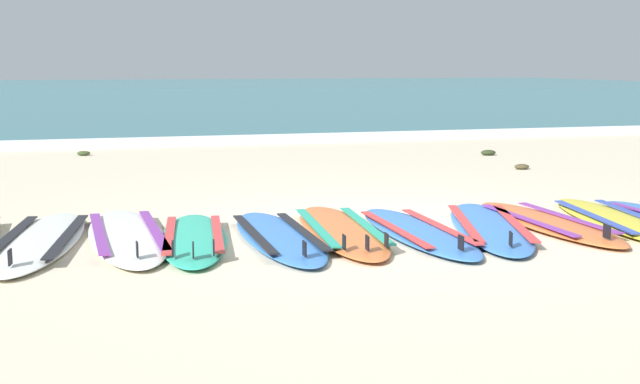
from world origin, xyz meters
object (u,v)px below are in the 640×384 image
object	(u,v)px
surfboard_7	(489,226)
surfboard_4	(278,236)
surfboard_1	(39,240)
surfboard_9	(615,219)
surfboard_6	(417,231)
surfboard_2	(127,235)
surfboard_5	(341,230)
surfboard_3	(194,238)
surfboard_8	(547,222)

from	to	relation	value
surfboard_7	surfboard_4	bearing A→B (deg)	176.95
surfboard_1	surfboard_9	distance (m)	5.08
surfboard_6	surfboard_9	size ratio (longest dim) A/B	0.94
surfboard_2	surfboard_6	world-z (taller)	same
surfboard_5	surfboard_6	world-z (taller)	same
surfboard_5	surfboard_7	distance (m)	1.32
surfboard_3	surfboard_9	size ratio (longest dim) A/B	0.91
surfboard_1	surfboard_2	xyz separation A→B (m)	(0.70, 0.01, 0.00)
surfboard_6	surfboard_8	world-z (taller)	same
surfboard_3	surfboard_7	size ratio (longest dim) A/B	0.89
surfboard_4	surfboard_7	bearing A→B (deg)	-3.05
surfboard_4	surfboard_5	xyz separation A→B (m)	(0.58, 0.10, 0.00)
surfboard_1	surfboard_7	distance (m)	3.82
surfboard_3	surfboard_7	world-z (taller)	same
surfboard_6	surfboard_7	bearing A→B (deg)	2.13
surfboard_7	surfboard_8	xyz separation A→B (m)	(0.59, 0.03, 0.00)
surfboard_7	surfboard_3	bearing A→B (deg)	175.13
surfboard_5	surfboard_6	distance (m)	0.65
surfboard_8	surfboard_5	bearing A→B (deg)	174.75
surfboard_2	surfboard_8	bearing A→B (deg)	-7.10
surfboard_7	surfboard_1	bearing A→B (deg)	172.89
surfboard_3	surfboard_4	world-z (taller)	same
surfboard_1	surfboard_6	xyz separation A→B (m)	(3.09, -0.50, 0.00)
surfboard_6	surfboard_2	bearing A→B (deg)	167.93
surfboard_4	surfboard_7	size ratio (longest dim) A/B	0.92
surfboard_5	surfboard_2	bearing A→B (deg)	170.96
surfboard_4	surfboard_9	bearing A→B (deg)	-2.17
surfboard_6	surfboard_8	size ratio (longest dim) A/B	1.01
surfboard_3	surfboard_7	bearing A→B (deg)	-4.87
surfboard_1	surfboard_3	distance (m)	1.25
surfboard_3	surfboard_8	size ratio (longest dim) A/B	0.98
surfboard_6	surfboard_3	bearing A→B (deg)	172.55
surfboard_1	surfboard_4	world-z (taller)	same
surfboard_7	surfboard_9	world-z (taller)	same
surfboard_1	surfboard_9	xyz separation A→B (m)	(5.06, -0.49, 0.00)
surfboard_3	surfboard_7	distance (m)	2.58
surfboard_6	surfboard_7	xyz separation A→B (m)	(0.70, 0.03, -0.00)
surfboard_2	surfboard_6	distance (m)	2.45
surfboard_1	surfboard_8	xyz separation A→B (m)	(4.38, -0.45, 0.00)
surfboard_5	surfboard_3	bearing A→B (deg)	179.23
surfboard_2	surfboard_4	distance (m)	1.27
surfboard_5	surfboard_7	xyz separation A→B (m)	(1.30, -0.20, -0.00)
surfboard_2	surfboard_9	xyz separation A→B (m)	(4.36, -0.51, 0.00)
surfboard_9	surfboard_1	bearing A→B (deg)	174.44
surfboard_1	surfboard_6	distance (m)	3.13
surfboard_2	surfboard_7	size ratio (longest dim) A/B	1.01
surfboard_4	surfboard_7	distance (m)	1.89
surfboard_7	surfboard_8	world-z (taller)	same
surfboard_2	surfboard_5	xyz separation A→B (m)	(1.79, -0.28, 0.00)
surfboard_4	surfboard_8	xyz separation A→B (m)	(2.47, -0.07, 0.00)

